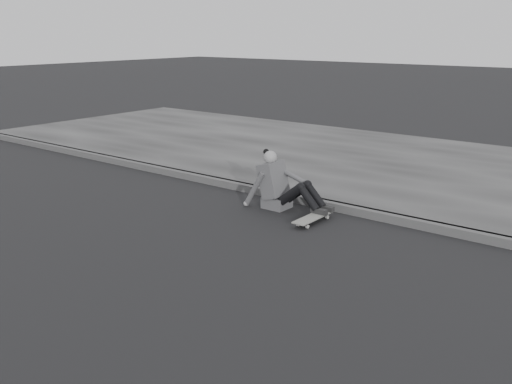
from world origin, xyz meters
TOP-DOWN VIEW (x-y plane):
  - ground at (0.00, 0.00)m, footprint 80.00×80.00m
  - curb at (0.00, 2.58)m, footprint 24.00×0.16m
  - skateboard at (-1.90, 1.90)m, footprint 0.20×0.78m
  - seated_woman at (-2.64, 2.14)m, footprint 1.38×0.46m

SIDE VIEW (x-z plane):
  - ground at x=0.00m, z-range 0.00..0.00m
  - curb at x=0.00m, z-range 0.00..0.12m
  - skateboard at x=-1.90m, z-range 0.03..0.12m
  - seated_woman at x=-2.64m, z-range -0.08..0.80m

